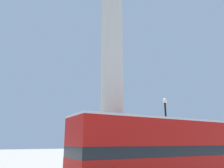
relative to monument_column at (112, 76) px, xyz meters
name	(u,v)px	position (x,y,z in m)	size (l,w,h in m)	color
monument_column	(112,76)	(0.00, 0.00, 0.00)	(4.46, 4.46, 20.74)	beige
bus_b	(162,152)	(0.29, -5.10, -5.95)	(11.04, 3.18, 4.27)	#B7140F
street_lamp	(167,138)	(3.62, -2.31, -5.08)	(0.36, 0.36, 6.38)	black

